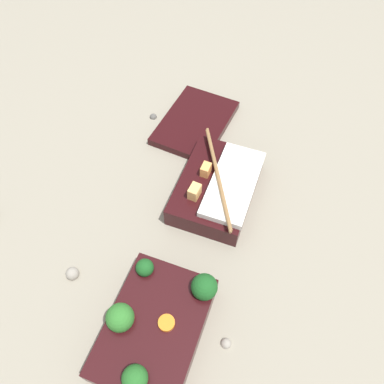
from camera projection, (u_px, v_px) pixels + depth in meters
The scene contains 7 objects.
ground_plane at pixel (190, 258), 0.60m from camera, with size 3.00×3.00×0.00m, color gray.
bento_tray_vegetable at pixel (155, 326), 0.52m from camera, with size 0.18×0.13×0.07m.
bento_tray_rice at pixel (219, 187), 0.65m from camera, with size 0.20×0.13×0.06m.
bento_lid at pixel (195, 123), 0.76m from camera, with size 0.18×0.12×0.02m, color black.
pebble_0 at pixel (226, 343), 0.52m from camera, with size 0.02×0.02×0.02m, color gray.
pebble_1 at pixel (72, 274), 0.58m from camera, with size 0.02×0.02×0.02m, color gray.
pebble_2 at pixel (153, 116), 0.78m from camera, with size 0.02×0.02×0.02m, color #595651.
Camera 1 is at (-0.24, -0.09, 0.56)m, focal length 35.00 mm.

